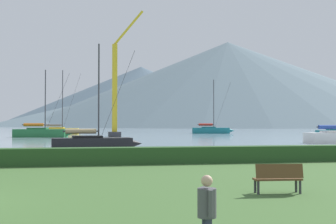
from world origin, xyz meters
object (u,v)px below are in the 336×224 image
at_px(sailboat_slip_0, 211,130).
at_px(dock_crane, 116,95).
at_px(sailboat_slip_1, 41,132).
at_px(sailboat_slip_5, 93,143).
at_px(park_bench_under_tree, 278,177).
at_px(person_seated_viewer, 207,205).
at_px(sailboat_slip_3, 60,131).

relative_size(sailboat_slip_0, dock_crane, 0.55).
bearing_deg(dock_crane, sailboat_slip_0, 41.10).
bearing_deg(sailboat_slip_0, sailboat_slip_1, -140.47).
distance_m(sailboat_slip_1, sailboat_slip_5, 35.88).
bearing_deg(sailboat_slip_5, park_bench_under_tree, -82.25).
distance_m(sailboat_slip_0, dock_crane, 29.27).
bearing_deg(sailboat_slip_1, park_bench_under_tree, -68.61).
bearing_deg(person_seated_viewer, dock_crane, 86.76).
bearing_deg(sailboat_slip_0, park_bench_under_tree, -94.86).
bearing_deg(person_seated_viewer, sailboat_slip_5, 92.32).
bearing_deg(sailboat_slip_0, dock_crane, -129.00).
xyz_separation_m(sailboat_slip_3, person_seated_viewer, (7.15, -81.37, -0.05)).
bearing_deg(sailboat_slip_3, sailboat_slip_1, -90.67).
bearing_deg(dock_crane, sailboat_slip_3, 119.07).
relative_size(sailboat_slip_0, sailboat_slip_5, 1.31).
bearing_deg(sailboat_slip_1, person_seated_viewer, -72.81).
distance_m(park_bench_under_tree, person_seated_viewer, 6.27).
xyz_separation_m(sailboat_slip_1, sailboat_slip_3, (1.81, 17.61, -0.02)).
xyz_separation_m(sailboat_slip_0, person_seated_viewer, (-24.20, -82.62, -0.06)).
distance_m(sailboat_slip_1, park_bench_under_tree, 60.10).
bearing_deg(person_seated_viewer, sailboat_slip_3, 94.14).
distance_m(sailboat_slip_5, park_bench_under_tree, 24.22).
distance_m(sailboat_slip_0, person_seated_viewer, 86.09).
xyz_separation_m(sailboat_slip_3, dock_crane, (9.77, -17.58, 6.06)).
height_order(sailboat_slip_3, park_bench_under_tree, sailboat_slip_3).
xyz_separation_m(sailboat_slip_0, park_bench_under_tree, (-20.45, -77.59, -0.22)).
distance_m(sailboat_slip_1, sailboat_slip_3, 17.70).
xyz_separation_m(sailboat_slip_0, sailboat_slip_3, (-31.35, -1.25, -0.01)).
xyz_separation_m(sailboat_slip_5, park_bench_under_tree, (5.35, -23.62, -0.09)).
height_order(sailboat_slip_1, sailboat_slip_3, sailboat_slip_3).
xyz_separation_m(park_bench_under_tree, dock_crane, (-1.13, 58.77, 6.27)).
xyz_separation_m(sailboat_slip_5, person_seated_viewer, (1.60, -28.64, 0.07)).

